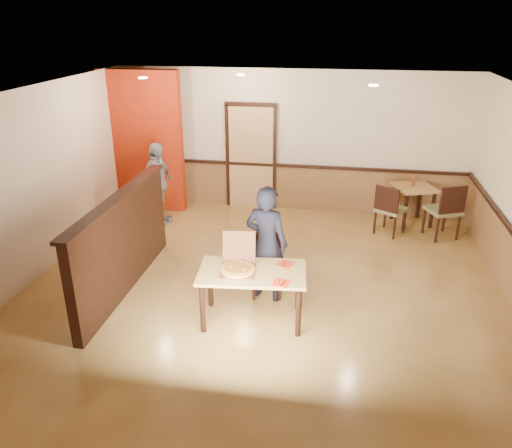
{
  "coord_description": "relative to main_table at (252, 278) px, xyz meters",
  "views": [
    {
      "loc": [
        0.98,
        -6.24,
        3.76
      ],
      "look_at": [
        -0.1,
        0.0,
        1.08
      ],
      "focal_mm": 35.0,
      "sensor_mm": 36.0,
      "label": 1
    }
  ],
  "objects": [
    {
      "name": "passerby",
      "position": [
        -2.35,
        2.96,
        0.17
      ],
      "size": [
        0.57,
        0.99,
        1.58
      ],
      "primitive_type": "imported",
      "rotation": [
        0.0,
        0.0,
        1.36
      ],
      "color": "gray",
      "rests_on": "floor"
    },
    {
      "name": "wall_left",
      "position": [
        -3.47,
        0.72,
        0.78
      ],
      "size": [
        0.0,
        7.0,
        7.0
      ],
      "primitive_type": "plane",
      "rotation": [
        1.57,
        0.0,
        1.57
      ],
      "color": "beige",
      "rests_on": "floor"
    },
    {
      "name": "pizza_box",
      "position": [
        -0.18,
        -0.02,
        0.17
      ],
      "size": [
        0.48,
        0.55,
        0.45
      ],
      "rotation": [
        0.0,
        0.0,
        0.12
      ],
      "color": "brown",
      "rests_on": "main_table"
    },
    {
      "name": "ceiling",
      "position": [
        0.03,
        0.72,
        2.18
      ],
      "size": [
        7.0,
        7.0,
        0.0
      ],
      "primitive_type": "plane",
      "rotation": [
        3.14,
        0.0,
        0.0
      ],
      "color": "black",
      "rests_on": "wall_back"
    },
    {
      "name": "floor",
      "position": [
        0.03,
        0.72,
        -0.62
      ],
      "size": [
        7.0,
        7.0,
        0.0
      ],
      "primitive_type": "plane",
      "color": "tan",
      "rests_on": "ground"
    },
    {
      "name": "spot_b",
      "position": [
        -0.77,
        3.22,
        2.16
      ],
      "size": [
        0.14,
        0.14,
        0.02
      ],
      "primitive_type": "cylinder",
      "color": "#FFE5B2",
      "rests_on": "ceiling"
    },
    {
      "name": "diner",
      "position": [
        0.09,
        0.62,
        0.21
      ],
      "size": [
        0.69,
        0.53,
        1.67
      ],
      "primitive_type": "imported",
      "rotation": [
        0.0,
        0.0,
        2.9
      ],
      "color": "black",
      "rests_on": "floor"
    },
    {
      "name": "side_table",
      "position": [
        2.44,
        3.77,
        -0.05
      ],
      "size": [
        0.89,
        0.89,
        0.75
      ],
      "rotation": [
        0.0,
        0.0,
        0.33
      ],
      "color": "tan",
      "rests_on": "floor"
    },
    {
      "name": "chair_rail_back",
      "position": [
        0.03,
        4.17,
        0.3
      ],
      "size": [
        7.0,
        0.06,
        0.06
      ],
      "primitive_type": "cube",
      "color": "black",
      "rests_on": "wall_back"
    },
    {
      "name": "back_door",
      "position": [
        -0.77,
        4.18,
        0.43
      ],
      "size": [
        0.9,
        0.06,
        2.1
      ],
      "primitive_type": "cube",
      "color": "tan",
      "rests_on": "wall_back"
    },
    {
      "name": "side_chair_right",
      "position": [
        2.92,
        3.15,
        -0.06
      ],
      "size": [
        0.68,
        0.68,
        1.04
      ],
      "rotation": [
        0.0,
        0.0,
        3.56
      ],
      "color": "olive",
      "rests_on": "floor"
    },
    {
      "name": "napkin_far",
      "position": [
        0.4,
        0.26,
        0.11
      ],
      "size": [
        0.26,
        0.26,
        0.01
      ],
      "rotation": [
        0.0,
        0.0,
        -0.37
      ],
      "color": "red",
      "rests_on": "main_table"
    },
    {
      "name": "napkin_near",
      "position": [
        0.4,
        -0.24,
        0.11
      ],
      "size": [
        0.23,
        0.23,
        0.01
      ],
      "rotation": [
        0.0,
        0.0,
        -0.19
      ],
      "color": "red",
      "rests_on": "main_table"
    },
    {
      "name": "main_table",
      "position": [
        0.0,
        0.0,
        0.0
      ],
      "size": [
        1.43,
        0.91,
        0.73
      ],
      "rotation": [
        0.0,
        0.0,
        0.1
      ],
      "color": "tan",
      "rests_on": "floor"
    },
    {
      "name": "wall_back",
      "position": [
        0.03,
        4.22,
        0.78
      ],
      "size": [
        7.0,
        0.0,
        7.0
      ],
      "primitive_type": "plane",
      "rotation": [
        1.57,
        0.0,
        0.0
      ],
      "color": "beige",
      "rests_on": "floor"
    },
    {
      "name": "diner_chair",
      "position": [
        0.07,
        0.77,
        -0.14
      ],
      "size": [
        0.51,
        0.51,
        0.89
      ],
      "rotation": [
        0.0,
        0.0,
        0.17
      ],
      "color": "olive",
      "rests_on": "floor"
    },
    {
      "name": "booth_partition",
      "position": [
        -1.97,
        0.52,
        0.11
      ],
      "size": [
        0.2,
        3.1,
        1.44
      ],
      "color": "black",
      "rests_on": "floor"
    },
    {
      "name": "side_chair_left",
      "position": [
        1.95,
        3.16,
        -0.1
      ],
      "size": [
        0.65,
        0.65,
        0.95
      ],
      "rotation": [
        0.0,
        0.0,
        2.59
      ],
      "color": "olive",
      "rests_on": "floor"
    },
    {
      "name": "condiment",
      "position": [
        2.4,
        3.82,
        0.19
      ],
      "size": [
        0.05,
        0.05,
        0.13
      ],
      "primitive_type": "cylinder",
      "color": "brown",
      "rests_on": "side_table"
    },
    {
      "name": "pizza",
      "position": [
        -0.17,
        -0.07,
        0.15
      ],
      "size": [
        0.5,
        0.5,
        0.03
      ],
      "primitive_type": "cylinder",
      "rotation": [
        0.0,
        0.0,
        -0.18
      ],
      "color": "#DCAF50",
      "rests_on": "pizza_box"
    },
    {
      "name": "spot_a",
      "position": [
        -2.27,
        2.52,
        2.16
      ],
      "size": [
        0.14,
        0.14,
        0.02
      ],
      "primitive_type": "cylinder",
      "color": "#FFE5B2",
      "rests_on": "ceiling"
    },
    {
      "name": "wainscot_back",
      "position": [
        0.03,
        4.19,
        -0.17
      ],
      "size": [
        7.0,
        0.04,
        0.9
      ],
      "primitive_type": "cube",
      "color": "brown",
      "rests_on": "floor"
    },
    {
      "name": "red_accent_panel",
      "position": [
        -2.87,
        3.72,
        0.78
      ],
      "size": [
        1.6,
        0.2,
        2.78
      ],
      "primitive_type": "cube",
      "color": "#9D230B",
      "rests_on": "floor"
    },
    {
      "name": "spot_c",
      "position": [
        1.43,
        2.22,
        2.16
      ],
      "size": [
        0.14,
        0.14,
        0.02
      ],
      "primitive_type": "cylinder",
      "color": "#FFE5B2",
      "rests_on": "ceiling"
    }
  ]
}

